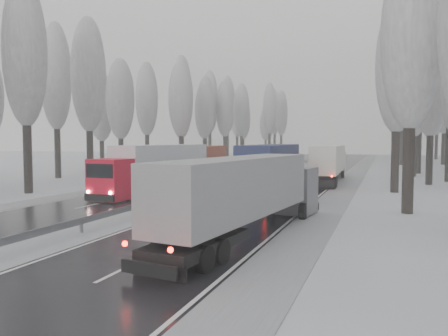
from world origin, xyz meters
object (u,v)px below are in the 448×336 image
Objects in this scene: truck_red_red at (205,158)px; truck_grey_tarp at (249,190)px; truck_blue_box at (274,165)px; box_truck_distant at (335,155)px; truck_red_white at (158,164)px; truck_cream_box at (330,161)px.

truck_grey_tarp is at bearing -70.70° from truck_red_red.
truck_blue_box is 2.31× the size of box_truck_distant.
truck_red_white is 18.32m from truck_red_red.
truck_red_red is at bearing 101.24° from truck_red_white.
truck_red_red is at bearing 126.55° from truck_blue_box.
truck_red_white is at bearing 138.51° from truck_grey_tarp.
truck_cream_box is at bearing 47.79° from truck_red_white.
truck_red_red is at bearing -102.66° from box_truck_distant.
truck_grey_tarp is 0.95× the size of truck_cream_box.
truck_grey_tarp is at bearing -82.63° from truck_blue_box.
truck_cream_box is at bearing -82.62° from box_truck_distant.
truck_cream_box is at bearing 72.19° from truck_blue_box.
truck_red_white is (-12.69, 14.30, 0.21)m from truck_grey_tarp.
truck_blue_box is at bearing -106.63° from truck_cream_box.
truck_grey_tarp is 0.92× the size of truck_red_white.
box_truck_distant is 0.44× the size of truck_red_white.
truck_blue_box is (-2.83, 16.33, 0.23)m from truck_grey_tarp.
truck_cream_box is at bearing -21.85° from truck_red_red.
box_truck_distant is (-4.12, 76.69, -0.85)m from truck_grey_tarp.
truck_grey_tarp is 1.00× the size of truck_red_red.
box_truck_distant is (-4.50, 48.71, -0.98)m from truck_cream_box.
box_truck_distant is (-1.30, 60.36, -1.09)m from truck_blue_box.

